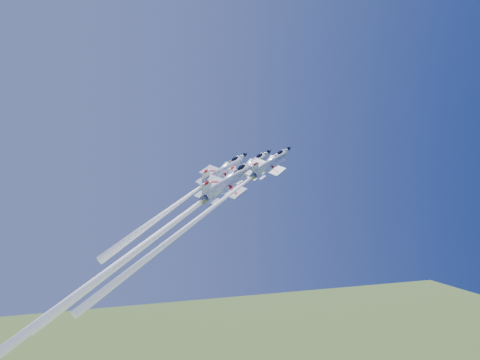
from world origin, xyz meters
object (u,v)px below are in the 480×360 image
object	(u,v)px
jet_left	(185,198)
jet_right	(205,213)
jet_lead	(177,221)
jet_slot	(142,246)

from	to	relation	value
jet_left	jet_right	world-z (taller)	jet_right
jet_lead	jet_right	distance (m)	11.05
jet_left	jet_lead	bearing A→B (deg)	-61.73
jet_lead	jet_right	world-z (taller)	jet_right
jet_left	jet_right	size ratio (longest dim) A/B	0.79
jet_lead	jet_left	bearing A→B (deg)	118.27
jet_left	jet_right	distance (m)	15.91
jet_slot	jet_right	bearing A→B (deg)	42.93
jet_left	jet_right	xyz separation A→B (m)	(0.20, -15.74, -2.31)
jet_lead	jet_slot	bearing A→B (deg)	-83.34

